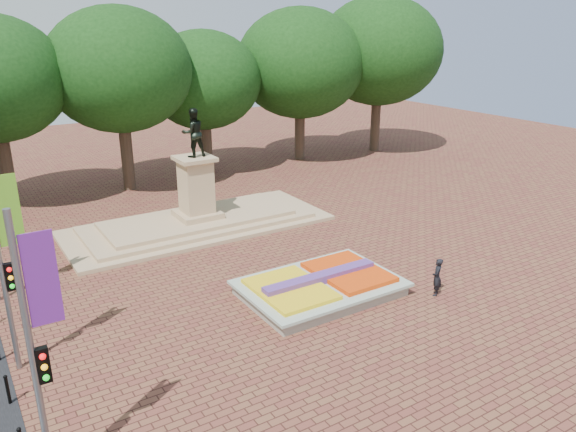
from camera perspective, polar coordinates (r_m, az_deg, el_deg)
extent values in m
plane|color=brown|center=(24.26, -1.44, -6.70)|extent=(90.00, 90.00, 0.00)
cube|color=gray|center=(23.15, 3.27, -7.45)|extent=(6.00, 4.00, 0.45)
cube|color=beige|center=(23.03, 3.28, -6.84)|extent=(6.30, 4.30, 0.12)
cube|color=#FE490E|center=(23.77, 6.15, -5.71)|extent=(2.60, 3.40, 0.22)
cube|color=yellow|center=(22.24, 0.22, -7.46)|extent=(2.60, 3.40, 0.18)
cube|color=#482D7C|center=(22.93, 3.29, -6.35)|extent=(5.20, 0.55, 0.38)
cube|color=tan|center=(30.82, -9.10, -0.92)|extent=(14.00, 6.00, 0.20)
cube|color=tan|center=(30.76, -9.12, -0.57)|extent=(12.00, 5.00, 0.20)
cube|color=tan|center=(30.69, -9.14, -0.22)|extent=(10.00, 4.00, 0.20)
cube|color=tan|center=(30.61, -9.17, 0.22)|extent=(2.20, 2.20, 0.30)
cube|color=tan|center=(30.14, -9.32, 3.00)|extent=(1.50, 1.50, 2.80)
cube|color=tan|center=(29.76, -9.48, 5.77)|extent=(1.90, 1.90, 0.20)
imported|color=black|center=(29.48, -9.62, 8.33)|extent=(1.22, 0.95, 2.50)
cylinder|color=#35241C|center=(37.88, -26.71, 4.06)|extent=(0.80, 0.80, 4.00)
cylinder|color=#35241C|center=(39.08, -16.53, 5.76)|extent=(0.80, 0.80, 4.00)
ellipsoid|color=black|center=(38.32, -17.20, 12.58)|extent=(8.80, 8.80, 7.48)
cylinder|color=#35241C|center=(41.45, -7.18, 7.15)|extent=(0.80, 0.80, 4.00)
ellipsoid|color=black|center=(40.73, -7.46, 13.61)|extent=(8.80, 8.80, 7.48)
cylinder|color=#35241C|center=(44.80, 1.00, 8.21)|extent=(0.80, 0.80, 4.00)
ellipsoid|color=black|center=(44.13, 1.04, 14.20)|extent=(8.80, 8.80, 7.48)
cylinder|color=#35241C|center=(48.92, 7.96, 8.98)|extent=(0.80, 0.80, 4.00)
ellipsoid|color=black|center=(48.31, 8.23, 14.46)|extent=(8.80, 8.80, 7.48)
cylinder|color=slate|center=(14.21, -24.56, -12.83)|extent=(0.16, 0.16, 7.00)
cube|color=#651F84|center=(13.43, -23.73, -5.88)|extent=(0.70, 0.04, 2.20)
cylinder|color=slate|center=(19.15, -27.10, -4.83)|extent=(0.16, 0.16, 7.00)
cube|color=#67AD22|center=(18.58, -26.58, 0.51)|extent=(0.70, 0.04, 2.20)
cube|color=black|center=(14.37, -23.59, -13.69)|extent=(0.28, 0.18, 0.90)
cube|color=black|center=(19.28, -26.38, -5.54)|extent=(0.28, 0.18, 0.90)
sphere|color=black|center=(16.52, -25.67, -18.97)|extent=(0.12, 0.12, 0.12)
cylinder|color=black|center=(18.93, -26.57, -15.58)|extent=(0.10, 0.10, 0.90)
sphere|color=black|center=(18.68, -26.79, -14.38)|extent=(0.12, 0.12, 0.12)
imported|color=black|center=(23.63, 14.90, -6.00)|extent=(0.69, 0.66, 1.59)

